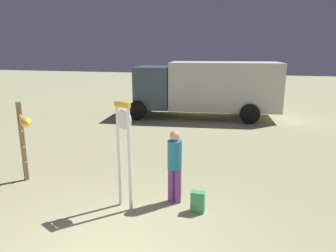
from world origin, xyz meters
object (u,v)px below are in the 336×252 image
object	(u,v)px
person_near_clock	(175,163)
arrow_sign	(24,133)
standing_clock	(124,145)
box_truck_near	(208,86)
backpack	(198,202)

from	to	relation	value
person_near_clock	arrow_sign	bearing A→B (deg)	-179.63
standing_clock	arrow_sign	xyz separation A→B (m)	(-2.79, 0.47, -0.07)
arrow_sign	box_truck_near	size ratio (longest dim) A/B	0.28
box_truck_near	standing_clock	bearing A→B (deg)	-92.14
standing_clock	box_truck_near	bearing A→B (deg)	87.86
standing_clock	box_truck_near	size ratio (longest dim) A/B	0.31
standing_clock	arrow_sign	size ratio (longest dim) A/B	1.12
arrow_sign	box_truck_near	bearing A→B (deg)	70.97
arrow_sign	backpack	world-z (taller)	arrow_sign
person_near_clock	box_truck_near	xyz separation A→B (m)	(-0.58, 9.09, 0.62)
person_near_clock	backpack	size ratio (longest dim) A/B	3.63
standing_clock	person_near_clock	world-z (taller)	standing_clock
standing_clock	person_near_clock	xyz separation A→B (m)	(0.94, 0.50, -0.48)
standing_clock	backpack	xyz separation A→B (m)	(1.50, 0.21, -1.16)
person_near_clock	backpack	bearing A→B (deg)	-27.30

